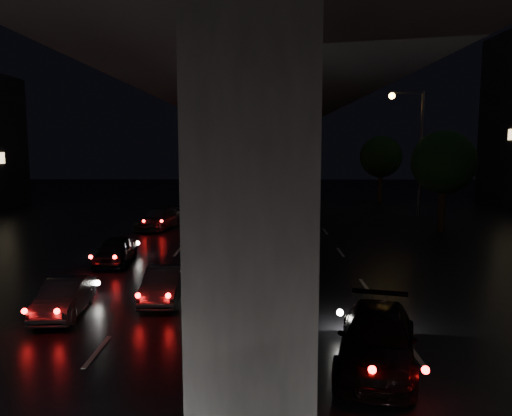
{
  "coord_description": "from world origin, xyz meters",
  "views": [
    {
      "loc": [
        0.18,
        -18.01,
        5.16
      ],
      "look_at": [
        -0.14,
        5.89,
        2.2
      ],
      "focal_mm": 35.0,
      "sensor_mm": 36.0,
      "label": 1
    }
  ],
  "objects": [
    {
      "name": "ground",
      "position": [
        0.0,
        0.0,
        0.0
      ],
      "size": [
        120.0,
        120.0,
        0.0
      ],
      "primitive_type": "plane",
      "color": "black",
      "rests_on": "ground"
    },
    {
      "name": "viaduct",
      "position": [
        0.0,
        5.0,
        8.34
      ],
      "size": [
        12.0,
        80.0,
        10.5
      ],
      "color": "#333335",
      "rests_on": "ground"
    },
    {
      "name": "median_barrier",
      "position": [
        0.0,
        5.0,
        0.42
      ],
      "size": [
        0.45,
        70.0,
        0.85
      ],
      "primitive_type": "cube",
      "color": "#333335",
      "rests_on": "ground"
    },
    {
      "name": "tree_c",
      "position": [
        11.0,
        12.0,
        4.2
      ],
      "size": [
        3.8,
        3.8,
        6.12
      ],
      "color": "black",
      "rests_on": "ground"
    },
    {
      "name": "tree_d",
      "position": [
        11.0,
        28.0,
        4.2
      ],
      "size": [
        3.8,
        3.8,
        6.12
      ],
      "color": "black",
      "rests_on": "ground"
    },
    {
      "name": "streetlight_far",
      "position": [
        10.97,
        18.0,
        5.66
      ],
      "size": [
        2.52,
        0.44,
        9.0
      ],
      "color": "#2D2D33",
      "rests_on": "ground"
    },
    {
      "name": "car_3",
      "position": [
        2.89,
        -6.67,
        0.63
      ],
      "size": [
        2.8,
        4.66,
        1.27
      ],
      "primitive_type": "imported",
      "rotation": [
        0.0,
        0.0,
        -0.25
      ],
      "color": "black",
      "rests_on": "ground"
    },
    {
      "name": "car_4",
      "position": [
        -5.94,
        -3.2,
        0.54
      ],
      "size": [
        1.39,
        3.37,
        1.08
      ],
      "primitive_type": "imported",
      "rotation": [
        0.0,
        0.0,
        0.08
      ],
      "color": "black",
      "rests_on": "ground"
    },
    {
      "name": "car_5",
      "position": [
        -3.14,
        -1.73,
        0.55
      ],
      "size": [
        1.27,
        3.39,
        1.11
      ],
      "primitive_type": "imported",
      "rotation": [
        0.0,
        0.0,
        0.03
      ],
      "color": "black",
      "rests_on": "ground"
    },
    {
      "name": "car_6",
      "position": [
        -6.31,
        3.47,
        0.59
      ],
      "size": [
        1.5,
        3.5,
        1.18
      ],
      "primitive_type": "imported",
      "rotation": [
        0.0,
        0.0,
        0.03
      ],
      "color": "black",
      "rests_on": "ground"
    },
    {
      "name": "car_7",
      "position": [
        -6.34,
        13.01,
        0.64
      ],
      "size": [
        2.79,
        4.7,
        1.28
      ],
      "primitive_type": "imported",
      "rotation": [
        0.0,
        0.0,
        -0.24
      ],
      "color": "black",
      "rests_on": "ground"
    },
    {
      "name": "car_8",
      "position": [
        -2.86,
        10.73,
        0.55
      ],
      "size": [
        1.88,
        3.39,
        1.09
      ],
      "primitive_type": "imported",
      "rotation": [
        0.0,
        0.0,
        -0.19
      ],
      "color": "black",
      "rests_on": "ground"
    },
    {
      "name": "car_9",
      "position": [
        -3.02,
        17.76,
        0.62
      ],
      "size": [
        1.73,
        3.89,
        1.24
      ],
      "primitive_type": "imported",
      "rotation": [
        0.0,
        0.0,
        0.11
      ],
      "color": "#58514C",
      "rests_on": "ground"
    },
    {
      "name": "car_10",
      "position": [
        -3.01,
        24.64,
        0.64
      ],
      "size": [
        2.86,
        4.89,
        1.28
      ],
      "primitive_type": "imported",
      "rotation": [
        0.0,
        0.0,
        -0.17
      ],
      "color": "black",
      "rests_on": "ground"
    },
    {
      "name": "car_11",
      "position": [
        -5.86,
        26.87,
        0.6
      ],
      "size": [
        2.94,
        4.64,
        1.19
      ],
      "primitive_type": "imported",
      "rotation": [
        0.0,
        0.0,
        0.24
      ],
      "color": "black",
      "rests_on": "ground"
    },
    {
      "name": "car_12",
      "position": [
        2.83,
        27.47,
        0.67
      ],
      "size": [
        2.48,
        4.19,
        1.34
      ],
      "primitive_type": "imported",
      "rotation": [
        0.0,
        0.0,
        0.24
      ],
      "color": "#4E4E54",
      "rests_on": "ground"
    }
  ]
}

